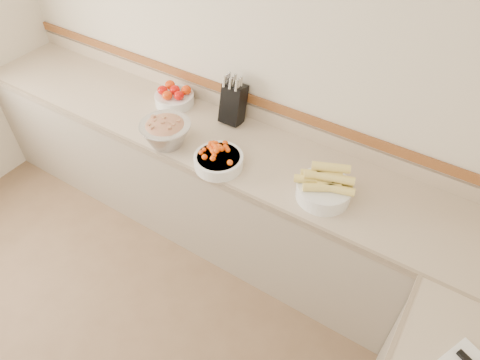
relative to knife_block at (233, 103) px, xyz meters
The scene contains 7 objects.
back_wall 0.28m from the knife_block, 61.94° to the left, with size 4.00×4.00×0.00m, color beige.
counter_back 0.63m from the knife_block, 76.59° to the right, with size 4.00×0.65×1.08m.
knife_block is the anchor object (origin of this frame).
tomato_bowl 0.47m from the knife_block, behind, with size 0.28×0.28×0.14m.
cherry_tomato_bowl 0.47m from the knife_block, 67.86° to the right, with size 0.30×0.30×0.16m.
corn_bowl 0.87m from the knife_block, 21.96° to the right, with size 0.34×0.31×0.22m.
rhubarb_bowl 0.48m from the knife_block, 116.97° to the right, with size 0.32×0.32×0.18m.
Camera 1 is at (1.24, -0.05, 2.64)m, focal length 32.00 mm.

